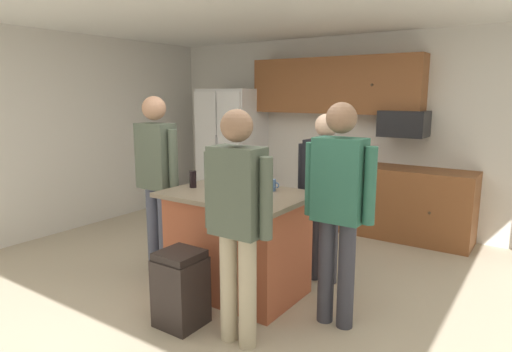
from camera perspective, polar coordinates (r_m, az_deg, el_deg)
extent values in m
plane|color=#B7A88E|center=(4.17, -0.94, -15.24)|extent=(7.04, 7.04, 0.00)
cube|color=silver|center=(6.27, 14.00, 5.59)|extent=(6.40, 0.10, 2.60)
cube|color=silver|center=(6.20, -26.05, 4.77)|extent=(0.10, 5.60, 2.60)
cube|color=brown|center=(6.21, 10.08, 11.47)|extent=(2.40, 0.35, 0.75)
sphere|color=#4C3823|center=(5.81, 14.79, 11.36)|extent=(0.04, 0.04, 0.04)
cube|color=brown|center=(5.92, 18.00, -3.26)|extent=(1.80, 0.60, 0.90)
sphere|color=#4C3823|center=(5.51, 21.56, -4.48)|extent=(0.04, 0.04, 0.04)
cube|color=white|center=(6.92, -3.06, 3.37)|extent=(0.89, 0.70, 1.89)
cube|color=white|center=(6.77, -6.46, 3.16)|extent=(0.42, 0.04, 1.81)
cube|color=white|center=(6.50, -3.48, 2.89)|extent=(0.42, 0.04, 1.81)
cylinder|color=#B2B2B7|center=(6.60, -5.18, 3.81)|extent=(0.02, 0.02, 0.35)
cube|color=black|center=(5.79, 18.62, 6.45)|extent=(0.56, 0.40, 0.32)
cube|color=#AD5638|center=(4.08, -2.40, -8.92)|extent=(1.14, 0.76, 0.91)
cube|color=#756651|center=(3.94, -2.45, -2.43)|extent=(1.28, 0.90, 0.04)
cylinder|color=#383842|center=(4.41, 7.68, -8.23)|extent=(0.13, 0.13, 0.79)
cylinder|color=#383842|center=(4.35, 9.71, -8.60)|extent=(0.13, 0.13, 0.79)
cube|color=black|center=(4.21, 8.95, 0.58)|extent=(0.38, 0.22, 0.60)
sphere|color=beige|center=(4.15, 9.12, 6.51)|extent=(0.22, 0.22, 0.22)
cylinder|color=black|center=(4.31, 6.06, 0.63)|extent=(0.09, 0.09, 0.54)
cylinder|color=black|center=(4.11, 11.96, -0.03)|extent=(0.09, 0.09, 0.54)
cylinder|color=#383842|center=(3.63, 9.08, -12.03)|extent=(0.13, 0.13, 0.85)
cylinder|color=#383842|center=(3.57, 11.61, -12.53)|extent=(0.13, 0.13, 0.85)
cube|color=#2D6651|center=(3.38, 10.75, -0.51)|extent=(0.38, 0.22, 0.64)
sphere|color=#8C664C|center=(3.32, 11.03, 7.40)|extent=(0.23, 0.23, 0.23)
cylinder|color=#2D6651|center=(3.48, 7.12, -0.38)|extent=(0.09, 0.09, 0.58)
cylinder|color=#2D6651|center=(3.30, 14.56, -1.27)|extent=(0.09, 0.09, 0.58)
cylinder|color=tan|center=(3.35, -3.55, -14.12)|extent=(0.13, 0.13, 0.83)
cylinder|color=tan|center=(3.25, -1.10, -14.85)|extent=(0.13, 0.13, 0.83)
cube|color=#4C5647|center=(3.06, -2.45, -2.01)|extent=(0.38, 0.22, 0.63)
sphere|color=#8C664C|center=(3.00, -2.52, 6.53)|extent=(0.23, 0.23, 0.23)
cylinder|color=#4C5647|center=(3.21, -5.89, -1.80)|extent=(0.09, 0.09, 0.56)
cylinder|color=#4C5647|center=(2.93, 1.32, -2.95)|extent=(0.09, 0.09, 0.56)
cylinder|color=#4C5166|center=(4.75, -13.17, -6.56)|extent=(0.13, 0.13, 0.87)
cylinder|color=#4C5166|center=(4.63, -11.73, -6.95)|extent=(0.13, 0.13, 0.87)
cube|color=#4C5647|center=(4.52, -12.84, 2.53)|extent=(0.38, 0.22, 0.65)
sphere|color=tan|center=(4.48, -13.10, 8.56)|extent=(0.24, 0.24, 0.24)
cylinder|color=#4C5647|center=(4.70, -14.83, 2.53)|extent=(0.09, 0.09, 0.59)
cylinder|color=#4C5647|center=(4.35, -10.67, 2.08)|extent=(0.09, 0.09, 0.59)
cylinder|color=black|center=(4.17, -8.19, -0.41)|extent=(0.07, 0.07, 0.16)
cylinder|color=black|center=(3.60, 0.27, -2.09)|extent=(0.06, 0.06, 0.16)
cylinder|color=#4C6B99|center=(4.22, -5.48, -0.61)|extent=(0.08, 0.08, 0.10)
torus|color=#4C6B99|center=(4.19, -4.88, -0.63)|extent=(0.06, 0.01, 0.06)
cylinder|color=#4C6B99|center=(4.00, 1.97, -1.18)|extent=(0.09, 0.09, 0.10)
torus|color=#4C6B99|center=(3.97, 2.68, -1.21)|extent=(0.06, 0.01, 0.06)
cylinder|color=black|center=(4.34, -4.84, -0.08)|extent=(0.07, 0.07, 0.13)
cylinder|color=black|center=(3.77, 0.71, -1.67)|extent=(0.07, 0.07, 0.13)
cube|color=black|center=(3.64, -9.73, -14.58)|extent=(0.34, 0.34, 0.55)
cube|color=black|center=(3.52, -9.88, -10.09)|extent=(0.32, 0.32, 0.06)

